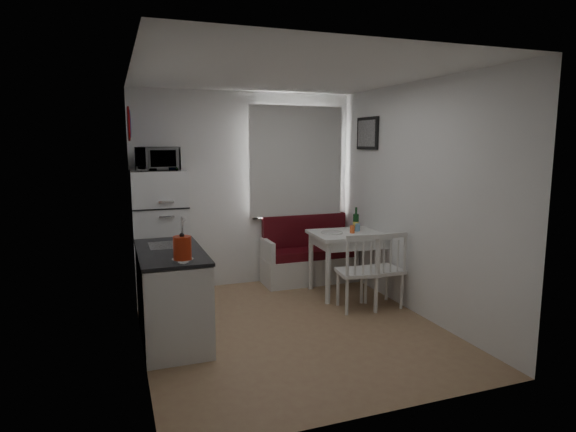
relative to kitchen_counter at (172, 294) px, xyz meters
The scene contains 22 objects.
floor 1.29m from the kitchen_counter, ahead, with size 3.00×3.50×0.02m, color #997151.
ceiling 2.46m from the kitchen_counter, ahead, with size 3.00×3.50×0.02m, color white.
wall_back 2.17m from the kitchen_counter, 53.04° to the left, with size 3.00×0.02×2.60m, color white.
wall_front 2.41m from the kitchen_counter, 57.81° to the right, with size 3.00×0.02×2.60m, color white.
wall_left 0.91m from the kitchen_counter, 152.61° to the right, with size 0.02×3.50×2.60m, color white.
wall_right 2.83m from the kitchen_counter, ahead, with size 0.02×3.50×2.60m, color white.
window 2.72m from the kitchen_counter, 39.47° to the left, with size 1.22×0.06×1.47m, color white.
curtain 2.71m from the kitchen_counter, 38.19° to the left, with size 1.35×0.02×1.50m, color white.
kitchen_counter is the anchor object (origin of this frame).
wall_sign 2.15m from the kitchen_counter, 101.80° to the left, with size 0.40×0.40×0.03m, color #19419B.
picture_frame 3.25m from the kitchen_counter, 19.45° to the left, with size 0.04×0.52×0.42m, color black.
bench 2.44m from the kitchen_counter, 33.77° to the left, with size 1.29×0.50×0.93m.
dining_table 2.48m from the kitchen_counter, 16.05° to the left, with size 1.11×0.81×0.80m.
chair_left 2.12m from the kitchen_counter, ahead, with size 0.49×0.47×0.50m.
chair_right 2.45m from the kitchen_counter, ahead, with size 0.43×0.41×0.49m.
fridge 1.29m from the kitchen_counter, 89.10° to the left, with size 0.64×0.64×1.60m, color white.
microwave 1.76m from the kitchen_counter, 89.06° to the left, with size 0.50×0.34×0.28m, color white.
kettle 0.78m from the kitchen_counter, 84.72° to the right, with size 0.19×0.19×0.25m, color #AC270D.
wine_bottle 2.62m from the kitchen_counter, 17.71° to the left, with size 0.08×0.08×0.30m, color #143F1B, non-canonical shape.
drinking_glass_orange 2.44m from the kitchen_counter, 15.24° to the left, with size 0.06×0.06×0.10m, color orange.
drinking_glass_blue 2.59m from the kitchen_counter, 16.64° to the left, with size 0.06×0.06×0.10m, color #74A5C6.
plate 2.21m from the kitchen_counter, 18.73° to the left, with size 0.27×0.27×0.02m, color white.
Camera 1 is at (-1.69, -4.54, 1.95)m, focal length 30.00 mm.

